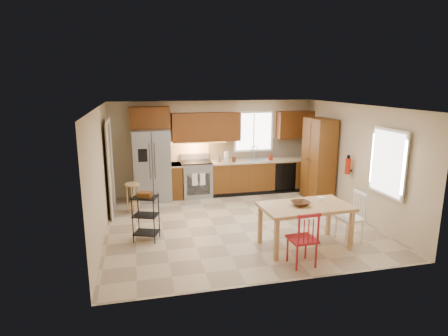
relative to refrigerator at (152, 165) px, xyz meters
name	(u,v)px	position (x,y,z in m)	size (l,w,h in m)	color
floor	(238,223)	(1.70, -2.12, -0.91)	(5.50, 5.50, 0.00)	tan
ceiling	(239,106)	(1.70, -2.12, 1.59)	(5.50, 5.00, 0.02)	silver
wall_back	(214,147)	(1.70, 0.38, 0.34)	(5.50, 0.02, 2.50)	#CCB793
wall_front	(285,204)	(1.70, -4.62, 0.34)	(5.50, 0.02, 2.50)	#CCB793
wall_left	(100,174)	(-1.05, -2.12, 0.34)	(0.02, 5.00, 2.50)	#CCB793
wall_right	(357,161)	(4.45, -2.12, 0.34)	(0.02, 5.00, 2.50)	#CCB793
refrigerator	(152,165)	(0.00, 0.00, 0.00)	(0.92, 0.75, 1.82)	gray
range_stove	(197,179)	(1.15, 0.06, -0.45)	(0.76, 0.63, 0.92)	gray
base_cabinet_narrow	(176,181)	(0.60, 0.08, -0.46)	(0.30, 0.60, 0.90)	brown
base_cabinet_run	(262,176)	(2.99, 0.08, -0.46)	(2.92, 0.60, 0.90)	brown
dishwasher	(285,177)	(3.55, -0.22, -0.46)	(0.60, 0.02, 0.78)	black
backsplash	(260,148)	(2.99, 0.36, 0.27)	(2.92, 0.03, 0.55)	beige
upper_over_fridge	(150,118)	(0.00, 0.20, 1.19)	(1.00, 0.35, 0.55)	#542E0E
upper_left_block	(206,127)	(1.45, 0.20, 0.92)	(1.80, 0.35, 0.75)	#542E0E
upper_right_block	(295,125)	(3.95, 0.20, 0.92)	(1.00, 0.35, 0.75)	#542E0E
window_back	(254,131)	(2.80, 0.35, 0.74)	(1.12, 0.04, 1.12)	white
sink	(256,162)	(2.80, 0.08, -0.05)	(0.62, 0.46, 0.16)	gray
undercab_glow	(195,142)	(1.15, 0.17, 0.52)	(1.60, 0.30, 0.01)	#FFBF66
soap_bottle	(271,157)	(3.18, -0.02, 0.09)	(0.09, 0.09, 0.19)	#A91F0B
paper_towel	(226,157)	(1.95, 0.03, 0.13)	(0.12, 0.12, 0.28)	white
canister_steel	(219,159)	(1.75, 0.03, 0.08)	(0.11, 0.11, 0.18)	gray
canister_wood	(234,159)	(2.15, 0.00, 0.06)	(0.10, 0.10, 0.14)	#4E2814
pantry	(318,160)	(4.13, -0.93, 0.14)	(0.50, 0.95, 2.10)	brown
fire_extinguisher	(348,166)	(4.33, -1.98, 0.19)	(0.12, 0.12, 0.36)	#A91F0B
window_right	(388,163)	(4.38, -3.27, 0.54)	(0.04, 1.02, 1.32)	white
doorway	(110,169)	(-0.97, -0.82, 0.14)	(0.04, 0.95, 2.10)	#8C7A59
dining_table	(305,226)	(2.58, -3.51, -0.52)	(1.61, 0.91, 0.79)	tan
chair_red	(302,238)	(2.23, -4.16, -0.44)	(0.44, 0.44, 0.95)	maroon
chair_white	(350,217)	(3.53, -3.46, -0.44)	(0.44, 0.44, 0.95)	white
table_bowl	(300,206)	(2.48, -3.51, -0.11)	(0.33, 0.33, 0.08)	#4E2814
table_jar	(321,201)	(2.93, -3.41, -0.08)	(0.12, 0.12, 0.14)	white
bar_stool	(133,198)	(-0.49, -0.88, -0.56)	(0.34, 0.34, 0.70)	tan
utility_cart	(146,218)	(-0.24, -2.55, -0.46)	(0.45, 0.35, 0.91)	black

